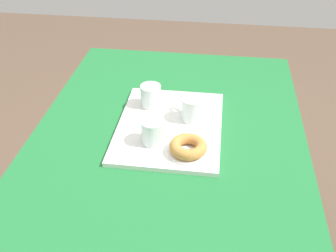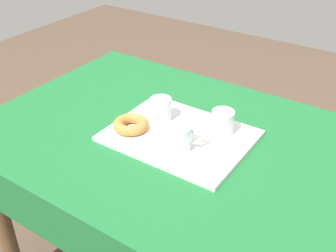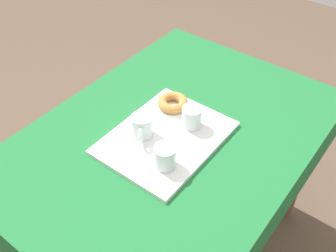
{
  "view_description": "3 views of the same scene",
  "coord_description": "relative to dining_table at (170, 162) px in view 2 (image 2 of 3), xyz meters",
  "views": [
    {
      "loc": [
        1.03,
        0.14,
        1.53
      ],
      "look_at": [
        -0.02,
        -0.0,
        0.78
      ],
      "focal_mm": 42.97,
      "sensor_mm": 36.0,
      "label": 1
    },
    {
      "loc": [
        -0.61,
        0.92,
        1.49
      ],
      "look_at": [
        0.0,
        0.0,
        0.79
      ],
      "focal_mm": 44.12,
      "sensor_mm": 36.0,
      "label": 2
    },
    {
      "loc": [
        -0.81,
        -0.6,
        1.72
      ],
      "look_at": [
        -0.01,
        0.01,
        0.8
      ],
      "focal_mm": 42.27,
      "sensor_mm": 36.0,
      "label": 3
    }
  ],
  "objects": [
    {
      "name": "serving_tray",
      "position": [
        -0.04,
        0.0,
        0.12
      ],
      "size": [
        0.43,
        0.34,
        0.02
      ],
      "primitive_type": "cube",
      "color": "white",
      "rests_on": "dining_table"
    },
    {
      "name": "tea_mug_left",
      "position": [
        -0.08,
        0.07,
        0.17
      ],
      "size": [
        0.1,
        0.09,
        0.08
      ],
      "color": "silver",
      "rests_on": "serving_tray"
    },
    {
      "name": "water_glass_near",
      "position": [
        -0.14,
        -0.08,
        0.17
      ],
      "size": [
        0.07,
        0.07,
        0.08
      ],
      "color": "silver",
      "rests_on": "serving_tray"
    },
    {
      "name": "dining_table",
      "position": [
        0.0,
        0.0,
        0.0
      ],
      "size": [
        1.23,
        0.88,
        0.76
      ],
      "color": "#1E6B33",
      "rests_on": "ground"
    },
    {
      "name": "water_glass_far",
      "position": [
        0.06,
        -0.04,
        0.17
      ],
      "size": [
        0.07,
        0.07,
        0.08
      ],
      "color": "silver",
      "rests_on": "serving_tray"
    },
    {
      "name": "donut_plate_left",
      "position": [
        0.1,
        0.07,
        0.13
      ],
      "size": [
        0.12,
        0.12,
        0.01
      ],
      "primitive_type": "cylinder",
      "color": "white",
      "rests_on": "serving_tray"
    },
    {
      "name": "sugar_donut_left",
      "position": [
        0.1,
        0.07,
        0.15
      ],
      "size": [
        0.11,
        0.11,
        0.03
      ],
      "primitive_type": "torus",
      "color": "#BC7F3D",
      "rests_on": "donut_plate_left"
    }
  ]
}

